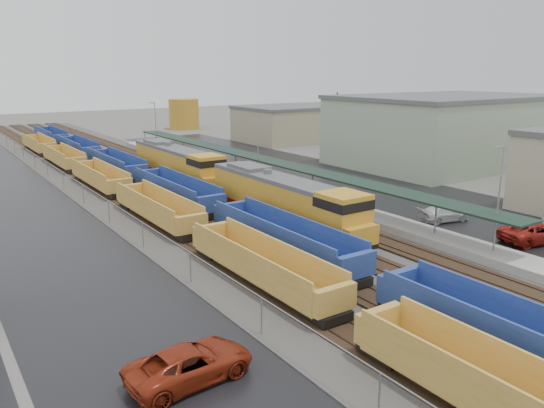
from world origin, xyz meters
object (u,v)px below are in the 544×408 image
at_px(well_string_yellow, 158,210).
at_px(storage_tank, 184,114).
at_px(parked_car_east_c, 443,214).
at_px(locomotive_lead, 286,201).
at_px(well_string_blue, 176,192).
at_px(locomotive_trail, 178,165).
at_px(parked_car_west_c, 190,364).
at_px(parked_car_east_b, 536,233).

distance_m(well_string_yellow, storage_tank, 77.21).
bearing_deg(parked_car_east_c, locomotive_lead, 75.93).
relative_size(well_string_blue, storage_tank, 18.66).
xyz_separation_m(locomotive_lead, well_string_yellow, (-8.00, 7.68, -1.23)).
bearing_deg(well_string_yellow, locomotive_trail, 59.01).
height_order(storage_tank, parked_car_east_c, storage_tank).
xyz_separation_m(storage_tank, parked_car_west_c, (-42.75, -92.37, -2.57)).
xyz_separation_m(locomotive_lead, locomotive_trail, (0.00, 21.00, 0.00)).
xyz_separation_m(well_string_yellow, parked_car_east_c, (20.71, -13.42, -0.48)).
relative_size(locomotive_lead, well_string_blue, 0.16).
bearing_deg(storage_tank, parked_car_west_c, -114.83).
xyz_separation_m(locomotive_lead, parked_car_east_c, (12.71, -5.74, -1.71)).
bearing_deg(locomotive_trail, parked_car_west_c, -113.73).
bearing_deg(storage_tank, locomotive_lead, -109.14).
xyz_separation_m(locomotive_lead, well_string_blue, (-4.00, 12.82, -1.17)).
distance_m(locomotive_trail, parked_car_east_b, 37.16).
bearing_deg(parked_car_east_b, parked_car_west_c, 108.77).
distance_m(well_string_yellow, parked_car_west_c, 24.76).
distance_m(locomotive_trail, well_string_yellow, 15.59).
height_order(parked_car_east_b, parked_car_east_c, parked_car_east_b).
height_order(well_string_blue, parked_car_east_c, well_string_blue).
bearing_deg(well_string_yellow, storage_tank, 63.36).
distance_m(well_string_yellow, parked_car_east_b, 30.34).
xyz_separation_m(well_string_blue, parked_car_east_b, (17.73, -26.31, -0.43)).
xyz_separation_m(well_string_blue, parked_car_west_c, (-12.14, -28.53, -0.46)).
xyz_separation_m(storage_tank, parked_car_east_b, (-12.88, -90.16, -2.54)).
height_order(storage_tank, parked_car_west_c, storage_tank).
height_order(parked_car_west_c, parked_car_east_b, parked_car_east_b).
bearing_deg(well_string_yellow, well_string_blue, 52.13).
distance_m(locomotive_trail, parked_car_east_c, 29.66).
distance_m(locomotive_lead, storage_tank, 81.16).
bearing_deg(well_string_blue, locomotive_trail, 63.94).
relative_size(locomotive_lead, locomotive_trail, 1.00).
height_order(locomotive_trail, storage_tank, storage_tank).
bearing_deg(locomotive_lead, well_string_blue, 107.33).
distance_m(well_string_yellow, parked_car_east_c, 24.68).
height_order(locomotive_trail, parked_car_east_b, locomotive_trail).
bearing_deg(well_string_yellow, parked_car_west_c, -109.18).
height_order(well_string_blue, storage_tank, storage_tank).
bearing_deg(parked_car_east_b, locomotive_trail, 36.23).
height_order(well_string_yellow, parked_car_west_c, well_string_yellow).
bearing_deg(parked_car_west_c, storage_tank, -28.99).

